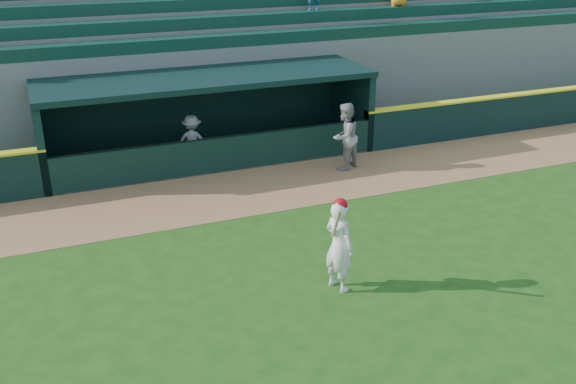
# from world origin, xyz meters

# --- Properties ---
(ground) EXTENTS (120.00, 120.00, 0.00)m
(ground) POSITION_xyz_m (0.00, 0.00, 0.00)
(ground) COLOR #214A12
(ground) RESTS_ON ground
(warning_track) EXTENTS (40.00, 3.00, 0.01)m
(warning_track) POSITION_xyz_m (0.00, 4.90, 0.01)
(warning_track) COLOR #98663D
(warning_track) RESTS_ON ground
(field_wall_right) EXTENTS (15.50, 0.30, 1.20)m
(field_wall_right) POSITION_xyz_m (12.25, 6.55, 0.60)
(field_wall_right) COLOR black
(field_wall_right) RESTS_ON ground
(wall_stripe_right) EXTENTS (15.50, 0.32, 0.06)m
(wall_stripe_right) POSITION_xyz_m (12.25, 6.55, 1.23)
(wall_stripe_right) COLOR yellow
(wall_stripe_right) RESTS_ON field_wall_right
(dugout_player_front) EXTENTS (1.15, 1.07, 1.89)m
(dugout_player_front) POSITION_xyz_m (3.24, 5.45, 0.95)
(dugout_player_front) COLOR gray
(dugout_player_front) RESTS_ON ground
(dugout_player_inside) EXTENTS (1.10, 0.85, 1.50)m
(dugout_player_inside) POSITION_xyz_m (-0.64, 7.21, 0.75)
(dugout_player_inside) COLOR gray
(dugout_player_inside) RESTS_ON ground
(dugout) EXTENTS (9.40, 2.80, 2.46)m
(dugout) POSITION_xyz_m (0.00, 8.00, 1.36)
(dugout) COLOR slate
(dugout) RESTS_ON ground
(stands) EXTENTS (34.50, 6.25, 7.59)m
(stands) POSITION_xyz_m (0.01, 12.57, 2.39)
(stands) COLOR slate
(stands) RESTS_ON ground
(batter_at_plate) EXTENTS (0.62, 0.86, 1.87)m
(batter_at_plate) POSITION_xyz_m (0.28, -0.24, 0.93)
(batter_at_plate) COLOR white
(batter_at_plate) RESTS_ON ground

